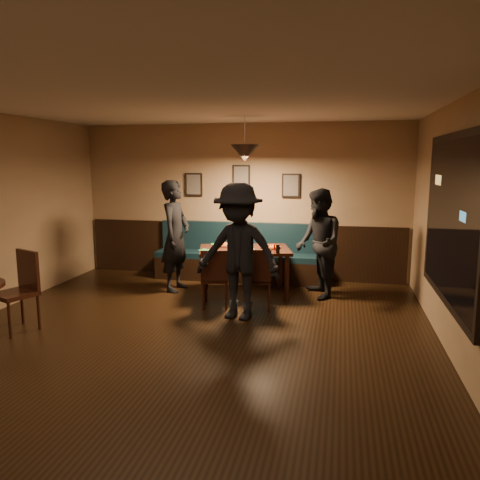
{
  "coord_description": "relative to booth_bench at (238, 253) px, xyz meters",
  "views": [
    {
      "loc": [
        1.78,
        -4.93,
        2.12
      ],
      "look_at": [
        0.31,
        1.92,
        0.95
      ],
      "focal_mm": 35.3,
      "sensor_mm": 36.0,
      "label": 1
    }
  ],
  "objects": [
    {
      "name": "napkin_b",
      "position": [
        -0.26,
        -1.21,
        0.26
      ],
      "size": [
        0.21,
        0.21,
        0.01
      ],
      "primitive_type": "cube",
      "rotation": [
        0.0,
        0.0,
        -0.34
      ],
      "color": "#217D3C",
      "rests_on": "dining_table"
    },
    {
      "name": "cafe_chair_far",
      "position": [
        -2.18,
        -3.14,
        0.0
      ],
      "size": [
        0.59,
        0.59,
        1.01
      ],
      "primitive_type": null,
      "rotation": [
        0.0,
        0.0,
        2.74
      ],
      "color": "black",
      "rests_on": "floor"
    },
    {
      "name": "chair_near_left",
      "position": [
        0.01,
        -1.64,
        -0.06
      ],
      "size": [
        0.47,
        0.47,
        0.88
      ],
      "primitive_type": null,
      "rotation": [
        0.0,
        0.0,
        0.24
      ],
      "color": "black",
      "rests_on": "floor"
    },
    {
      "name": "picture_center",
      "position": [
        0.0,
        0.27,
        1.35
      ],
      "size": [
        0.32,
        0.04,
        0.42
      ],
      "primitive_type": "cube",
      "color": "black",
      "rests_on": "wall_back"
    },
    {
      "name": "cutlery_set",
      "position": [
        0.33,
        -1.33,
        0.26
      ],
      "size": [
        0.2,
        0.05,
        0.0
      ],
      "primitive_type": "cube",
      "rotation": [
        0.0,
        0.0,
        1.39
      ],
      "color": "silver",
      "rests_on": "dining_table"
    },
    {
      "name": "window_frame",
      "position": [
        2.96,
        -2.7,
        1.0
      ],
      "size": [
        0.06,
        2.56,
        1.86
      ],
      "primitive_type": "cube",
      "color": "black",
      "rests_on": "wall_right"
    },
    {
      "name": "picture_left",
      "position": [
        -0.9,
        0.27,
        1.2
      ],
      "size": [
        0.32,
        0.04,
        0.42
      ],
      "primitive_type": "cube",
      "color": "black",
      "rests_on": "wall_back"
    },
    {
      "name": "diner_right",
      "position": [
        1.46,
        -0.81,
        0.36
      ],
      "size": [
        0.89,
        1.0,
        1.72
      ],
      "primitive_type": "imported",
      "rotation": [
        0.0,
        0.0,
        -1.24
      ],
      "color": "black",
      "rests_on": "floor"
    },
    {
      "name": "picture_right",
      "position": [
        0.9,
        0.27,
        1.2
      ],
      "size": [
        0.32,
        0.04,
        0.42
      ],
      "primitive_type": "cube",
      "color": "black",
      "rests_on": "wall_back"
    },
    {
      "name": "wainscot",
      "position": [
        0.0,
        0.27,
        0.0
      ],
      "size": [
        5.88,
        0.06,
        1.0
      ],
      "primitive_type": "cube",
      "color": "black",
      "rests_on": "ground"
    },
    {
      "name": "pizza_c",
      "position": [
        0.7,
        -0.8,
        0.28
      ],
      "size": [
        0.39,
        0.39,
        0.04
      ],
      "primitive_type": "cylinder",
      "rotation": [
        0.0,
        0.0,
        0.24
      ],
      "color": "orange",
      "rests_on": "dining_table"
    },
    {
      "name": "booth_bench",
      "position": [
        0.0,
        0.0,
        0.0
      ],
      "size": [
        3.0,
        0.6,
        1.0
      ],
      "primitive_type": null,
      "color": "#0F232D",
      "rests_on": "ground"
    },
    {
      "name": "dining_table",
      "position": [
        0.31,
        -0.93,
        -0.12
      ],
      "size": [
        1.6,
        1.24,
        0.76
      ],
      "primitive_type": "cube",
      "rotation": [
        0.0,
        0.0,
        0.26
      ],
      "color": "black",
      "rests_on": "floor"
    },
    {
      "name": "wall_right",
      "position": [
        3.0,
        -3.2,
        0.9
      ],
      "size": [
        0.0,
        7.0,
        7.0
      ],
      "primitive_type": "plane",
      "rotation": [
        1.57,
        0.0,
        -1.57
      ],
      "color": "#8C704F",
      "rests_on": "ground"
    },
    {
      "name": "diner_front",
      "position": [
        0.46,
        -2.07,
        0.42
      ],
      "size": [
        1.3,
        0.9,
        1.85
      ],
      "primitive_type": "imported",
      "rotation": [
        0.0,
        0.0,
        -0.19
      ],
      "color": "black",
      "rests_on": "floor"
    },
    {
      "name": "diner_left",
      "position": [
        -0.86,
        -0.88,
        0.41
      ],
      "size": [
        0.49,
        0.7,
        1.82
      ],
      "primitive_type": "imported",
      "rotation": [
        0.0,
        0.0,
        1.49
      ],
      "color": "black",
      "rests_on": "floor"
    },
    {
      "name": "chair_near_right",
      "position": [
        0.63,
        -1.6,
        -0.05
      ],
      "size": [
        0.46,
        0.46,
        0.91
      ],
      "primitive_type": null,
      "rotation": [
        0.0,
        0.0,
        0.15
      ],
      "color": "black",
      "rests_on": "floor"
    },
    {
      "name": "soda_glass",
      "position": [
        0.87,
        -1.21,
        0.32
      ],
      "size": [
        0.08,
        0.08,
        0.14
      ],
      "primitive_type": "cylinder",
      "rotation": [
        0.0,
        0.0,
        0.29
      ],
      "color": "black",
      "rests_on": "dining_table"
    },
    {
      "name": "tabasco_bottle",
      "position": [
        0.79,
        -0.97,
        0.31
      ],
      "size": [
        0.03,
        0.03,
        0.11
      ],
      "primitive_type": "cylinder",
      "rotation": [
        0.0,
        0.0,
        0.08
      ],
      "color": "#950D04",
      "rests_on": "dining_table"
    },
    {
      "name": "pizza_a",
      "position": [
        -0.06,
        -0.77,
        0.28
      ],
      "size": [
        0.4,
        0.4,
        0.04
      ],
      "primitive_type": "cylinder",
      "rotation": [
        0.0,
        0.0,
        0.23
      ],
      "color": "#C07C24",
      "rests_on": "dining_table"
    },
    {
      "name": "window_glass",
      "position": [
        2.93,
        -2.7,
        1.0
      ],
      "size": [
        0.0,
        2.4,
        2.4
      ],
      "primitive_type": "plane",
      "rotation": [
        1.57,
        0.0,
        -1.57
      ],
      "color": "black",
      "rests_on": "wall_right"
    },
    {
      "name": "wall_back",
      "position": [
        0.0,
        0.3,
        0.9
      ],
      "size": [
        6.0,
        0.0,
        6.0
      ],
      "primitive_type": "plane",
      "rotation": [
        1.57,
        0.0,
        0.0
      ],
      "color": "#8C704F",
      "rests_on": "ground"
    },
    {
      "name": "pendant_lamp",
      "position": [
        0.31,
        -0.93,
        1.75
      ],
      "size": [
        0.44,
        0.44,
        0.25
      ],
      "primitive_type": "cone",
      "rotation": [
        3.14,
        0.0,
        0.0
      ],
      "color": "black",
      "rests_on": "ceiling"
    },
    {
      "name": "ceiling",
      "position": [
        0.0,
        -3.2,
        2.3
      ],
      "size": [
        7.0,
        7.0,
        0.0
      ],
      "primitive_type": "plane",
      "rotation": [
        3.14,
        0.0,
        0.0
      ],
      "color": "silver",
      "rests_on": "ground"
    },
    {
      "name": "napkin_a",
      "position": [
        -0.25,
        -0.65,
        0.26
      ],
      "size": [
        0.18,
        0.18,
        0.01
      ],
      "primitive_type": "cube",
      "rotation": [
        0.0,
        0.0,
        0.27
      ],
      "color": "#1E7328",
      "rests_on": "dining_table"
    },
    {
      "name": "pizza_b",
      "position": [
        0.34,
        -1.15,
        0.28
      ],
      "size": [
        0.37,
        0.37,
        0.04
      ],
      "primitive_type": "cylinder",
      "rotation": [
        0.0,
        0.0,
        0.08
      ],
      "color": "orange",
      "rests_on": "dining_table"
    },
    {
      "name": "floor",
      "position": [
        0.0,
        -3.2,
        -0.5
      ],
      "size": [
        7.0,
        7.0,
        0.0
      ],
      "primitive_type": "plane",
      "color": "black",
      "rests_on": "ground"
    }
  ]
}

